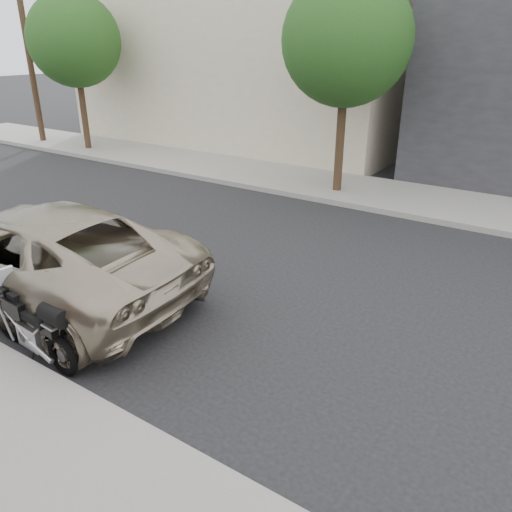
# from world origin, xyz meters

# --- Properties ---
(ground) EXTENTS (120.00, 120.00, 0.00)m
(ground) POSITION_xyz_m (0.00, 0.00, 0.00)
(ground) COLOR black
(ground) RESTS_ON ground
(far_sidewalk) EXTENTS (44.00, 3.00, 0.15)m
(far_sidewalk) POSITION_xyz_m (0.00, -6.50, 0.07)
(far_sidewalk) COLOR gray
(far_sidewalk) RESTS_ON ground
(far_building_cream) EXTENTS (14.00, 11.00, 8.00)m
(far_building_cream) POSITION_xyz_m (9.00, -13.50, 4.00)
(far_building_cream) COLOR beige
(far_building_cream) RESTS_ON ground
(street_tree_mid) EXTENTS (3.40, 3.40, 5.70)m
(street_tree_mid) POSITION_xyz_m (2.00, -6.00, 4.14)
(street_tree_mid) COLOR #3B291B
(street_tree_mid) RESTS_ON far_sidewalk
(street_tree_right) EXTENTS (3.40, 3.40, 5.70)m
(street_tree_right) POSITION_xyz_m (13.00, -6.00, 4.14)
(street_tree_right) COLOR #3B291B
(street_tree_right) RESTS_ON far_sidewalk
(utility_pole) EXTENTS (0.24, 0.24, 6.70)m
(utility_pole) POSITION_xyz_m (16.00, -6.00, 3.50)
(utility_pole) COLOR #3B291B
(utility_pole) RESTS_ON far_sidewalk
(motorcycle) EXTENTS (1.97, 0.63, 1.24)m
(motorcycle) POSITION_xyz_m (1.87, 3.78, 0.54)
(motorcycle) COLOR black
(motorcycle) RESTS_ON ground
(minivan) EXTENTS (6.03, 3.05, 1.63)m
(minivan) POSITION_xyz_m (3.50, 2.60, 0.82)
(minivan) COLOR tan
(minivan) RESTS_ON ground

